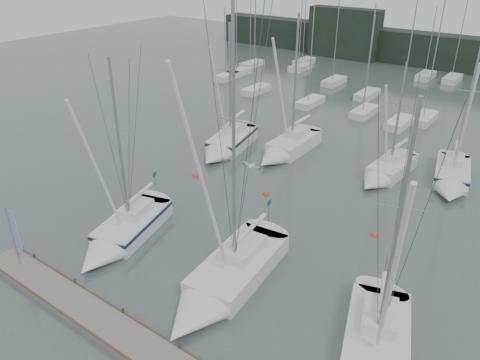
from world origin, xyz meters
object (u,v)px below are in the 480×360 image
at_px(sailboat_mid_a, 226,145).
at_px(buoy_a, 266,194).
at_px(buoy_b, 374,235).
at_px(sailboat_near_left, 119,236).
at_px(sailboat_near_center, 218,288).
at_px(sailboat_mid_b, 285,149).
at_px(sailboat_mid_d, 451,179).
at_px(sailboat_mid_c, 384,173).
at_px(buoy_c, 195,176).
at_px(dock_banner, 14,233).

bearing_deg(sailboat_mid_a, buoy_a, -44.08).
bearing_deg(buoy_b, sailboat_mid_a, 162.75).
xyz_separation_m(sailboat_near_left, buoy_a, (3.94, 11.23, -0.56)).
bearing_deg(buoy_b, sailboat_near_center, -113.11).
bearing_deg(sailboat_mid_a, sailboat_mid_b, 15.27).
distance_m(sailboat_near_left, sailboat_mid_b, 18.49).
height_order(sailboat_mid_a, buoy_b, sailboat_mid_a).
height_order(sailboat_near_left, sailboat_mid_d, sailboat_near_left).
xyz_separation_m(sailboat_mid_a, sailboat_mid_c, (13.98, 3.29, -0.13)).
relative_size(sailboat_near_center, buoy_c, 28.54).
bearing_deg(sailboat_mid_d, sailboat_near_center, -120.05).
xyz_separation_m(sailboat_mid_a, sailboat_mid_d, (18.75, 5.27, -0.07)).
height_order(sailboat_mid_a, buoy_a, sailboat_mid_a).
bearing_deg(sailboat_mid_c, buoy_a, -124.36).
distance_m(sailboat_mid_c, sailboat_mid_d, 5.16).
bearing_deg(sailboat_near_center, sailboat_mid_b, 104.60).
bearing_deg(buoy_a, sailboat_near_center, -69.00).
height_order(sailboat_near_center, sailboat_mid_c, sailboat_near_center).
distance_m(buoy_b, dock_banner, 22.41).
bearing_deg(dock_banner, sailboat_mid_a, 84.52).
distance_m(sailboat_mid_b, buoy_c, 8.96).
height_order(sailboat_near_center, buoy_b, sailboat_near_center).
bearing_deg(sailboat_mid_b, sailboat_mid_d, 10.57).
height_order(sailboat_near_center, sailboat_mid_d, sailboat_near_center).
distance_m(sailboat_near_left, sailboat_mid_d, 25.99).
distance_m(sailboat_near_center, sailboat_mid_b, 19.89).
bearing_deg(sailboat_near_left, buoy_a, 55.49).
xyz_separation_m(sailboat_mid_b, buoy_c, (-3.82, -8.09, -0.61)).
distance_m(sailboat_near_center, buoy_a, 12.19).
height_order(buoy_a, buoy_c, buoy_c).
xyz_separation_m(sailboat_mid_b, sailboat_mid_d, (13.89, 2.70, -0.01)).
distance_m(sailboat_mid_b, sailboat_mid_d, 14.15).
xyz_separation_m(buoy_a, buoy_c, (-6.53, -0.87, 0.00)).
bearing_deg(buoy_b, sailboat_mid_c, 107.11).
bearing_deg(sailboat_mid_d, dock_banner, -135.97).
height_order(buoy_b, buoy_c, buoy_c).
bearing_deg(buoy_c, sailboat_mid_b, 64.72).
xyz_separation_m(sailboat_mid_b, buoy_b, (11.72, -7.71, -0.61)).
relative_size(sailboat_mid_c, dock_banner, 2.63).
bearing_deg(dock_banner, buoy_a, 60.16).
bearing_deg(dock_banner, buoy_b, 37.49).
height_order(sailboat_near_center, dock_banner, sailboat_near_center).
height_order(sailboat_near_center, sailboat_mid_a, sailboat_near_center).
distance_m(sailboat_mid_d, buoy_b, 10.65).
relative_size(sailboat_near_center, dock_banner, 4.27).
xyz_separation_m(sailboat_mid_a, buoy_b, (16.58, -5.15, -0.67)).
bearing_deg(sailboat_near_center, buoy_c, 129.82).
xyz_separation_m(buoy_b, dock_banner, (-15.43, -16.02, 2.69)).
distance_m(sailboat_near_center, buoy_c, 15.14).
xyz_separation_m(sailboat_near_center, buoy_b, (4.64, 10.87, -0.56)).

